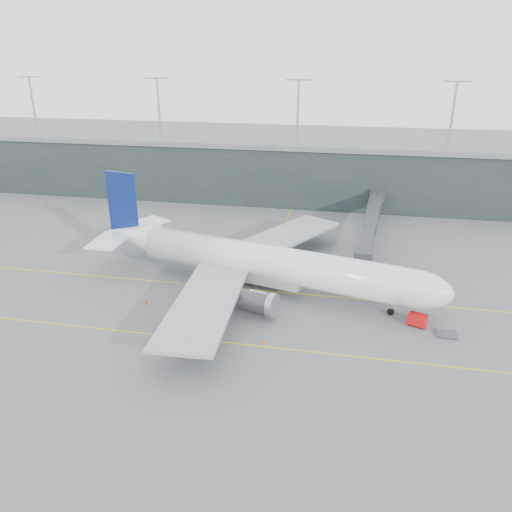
# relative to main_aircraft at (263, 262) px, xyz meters

# --- Properties ---
(ground) EXTENTS (320.00, 320.00, 0.00)m
(ground) POSITION_rel_main_aircraft_xyz_m (-6.17, 3.44, -4.63)
(ground) COLOR #545459
(ground) RESTS_ON ground
(taxiline_a) EXTENTS (160.00, 0.25, 0.02)m
(taxiline_a) POSITION_rel_main_aircraft_xyz_m (-6.17, -0.56, -4.62)
(taxiline_a) COLOR gold
(taxiline_a) RESTS_ON ground
(taxiline_b) EXTENTS (160.00, 0.25, 0.02)m
(taxiline_b) POSITION_rel_main_aircraft_xyz_m (-6.17, -16.56, -4.62)
(taxiline_b) COLOR gold
(taxiline_b) RESTS_ON ground
(taxiline_lead_main) EXTENTS (0.25, 60.00, 0.02)m
(taxiline_lead_main) POSITION_rel_main_aircraft_xyz_m (-1.17, 23.44, -4.62)
(taxiline_lead_main) COLOR gold
(taxiline_lead_main) RESTS_ON ground
(terminal) EXTENTS (240.00, 36.00, 29.00)m
(terminal) POSITION_rel_main_aircraft_xyz_m (-6.17, 61.44, 2.99)
(terminal) COLOR #1E2829
(terminal) RESTS_ON ground
(main_aircraft) EXTENTS (58.34, 53.86, 16.51)m
(main_aircraft) POSITION_rel_main_aircraft_xyz_m (0.00, 0.00, 0.00)
(main_aircraft) COLOR silver
(main_aircraft) RESTS_ON ground
(jet_bridge) EXTENTS (6.19, 42.24, 5.94)m
(jet_bridge) POSITION_rel_main_aircraft_xyz_m (16.73, 26.74, -0.19)
(jet_bridge) COLOR #2E2F34
(jet_bridge) RESTS_ON ground
(gse_cart) EXTENTS (2.94, 2.43, 1.72)m
(gse_cart) POSITION_rel_main_aircraft_xyz_m (23.16, -7.16, -3.68)
(gse_cart) COLOR red
(gse_cart) RESTS_ON ground
(baggage_dolly) EXTENTS (2.80, 2.27, 0.27)m
(baggage_dolly) POSITION_rel_main_aircraft_xyz_m (26.81, -8.99, -4.47)
(baggage_dolly) COLOR #393A3E
(baggage_dolly) RESTS_ON ground
(uld_a) EXTENTS (2.31, 1.89, 2.03)m
(uld_a) POSITION_rel_main_aircraft_xyz_m (-12.00, 13.03, -3.57)
(uld_a) COLOR #38373C
(uld_a) RESTS_ON ground
(uld_b) EXTENTS (1.93, 1.56, 1.71)m
(uld_b) POSITION_rel_main_aircraft_xyz_m (-9.87, 14.61, -3.74)
(uld_b) COLOR #38373C
(uld_b) RESTS_ON ground
(uld_c) EXTENTS (2.62, 2.34, 1.99)m
(uld_c) POSITION_rel_main_aircraft_xyz_m (-7.07, 14.92, -3.59)
(uld_c) COLOR #38373C
(uld_c) RESTS_ON ground
(cone_nose) EXTENTS (0.47, 0.47, 0.74)m
(cone_nose) POSITION_rel_main_aircraft_xyz_m (26.36, -1.82, -4.26)
(cone_nose) COLOR #D44C0B
(cone_nose) RESTS_ON ground
(cone_wing_stbd) EXTENTS (0.40, 0.40, 0.63)m
(cone_wing_stbd) POSITION_rel_main_aircraft_xyz_m (3.22, -15.70, -4.32)
(cone_wing_stbd) COLOR orange
(cone_wing_stbd) RESTS_ON ground
(cone_wing_port) EXTENTS (0.44, 0.44, 0.70)m
(cone_wing_port) POSITION_rel_main_aircraft_xyz_m (4.97, 12.75, -4.28)
(cone_wing_port) COLOR #FF460E
(cone_wing_port) RESTS_ON ground
(cone_tail) EXTENTS (0.47, 0.47, 0.75)m
(cone_tail) POSITION_rel_main_aircraft_xyz_m (-16.34, -8.54, -4.26)
(cone_tail) COLOR #CD4E0B
(cone_tail) RESTS_ON ground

